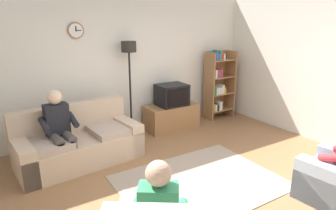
% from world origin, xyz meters
% --- Properties ---
extents(ground_plane, '(12.00, 12.00, 0.00)m').
position_xyz_m(ground_plane, '(0.00, 0.00, 0.00)').
color(ground_plane, '#8C603D').
extents(back_wall_assembly, '(6.20, 0.17, 2.70)m').
position_xyz_m(back_wall_assembly, '(-0.00, 2.66, 1.35)').
color(back_wall_assembly, silver).
rests_on(back_wall_assembly, ground_plane).
extents(couch, '(1.98, 1.07, 0.90)m').
position_xyz_m(couch, '(-1.28, 1.72, 0.31)').
color(couch, tan).
rests_on(couch, ground_plane).
extents(tv_stand, '(1.10, 0.56, 0.52)m').
position_xyz_m(tv_stand, '(0.81, 2.25, 0.26)').
color(tv_stand, olive).
rests_on(tv_stand, ground_plane).
extents(tv, '(0.60, 0.49, 0.44)m').
position_xyz_m(tv, '(0.81, 2.23, 0.74)').
color(tv, black).
rests_on(tv, tv_stand).
extents(bookshelf, '(0.68, 0.36, 1.58)m').
position_xyz_m(bookshelf, '(2.13, 2.32, 0.81)').
color(bookshelf, olive).
rests_on(bookshelf, ground_plane).
extents(floor_lamp, '(0.28, 0.28, 1.85)m').
position_xyz_m(floor_lamp, '(-0.06, 2.35, 1.45)').
color(floor_lamp, black).
rests_on(floor_lamp, ground_plane).
extents(area_rug, '(2.20, 1.70, 0.01)m').
position_xyz_m(area_rug, '(-0.01, 0.18, 0.01)').
color(area_rug, gray).
rests_on(area_rug, ground_plane).
extents(person_on_couch, '(0.54, 0.56, 1.24)m').
position_xyz_m(person_on_couch, '(-1.56, 1.61, 0.70)').
color(person_on_couch, black).
rests_on(person_on_couch, ground_plane).
extents(person_in_left_armchair, '(0.61, 0.64, 1.12)m').
position_xyz_m(person_in_left_armchair, '(-1.24, -0.80, 0.60)').
color(person_in_left_armchair, '#338C59').
rests_on(person_in_left_armchair, ground_plane).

